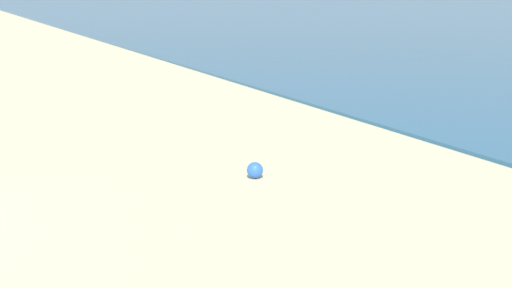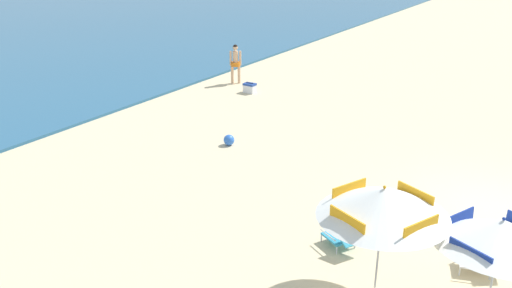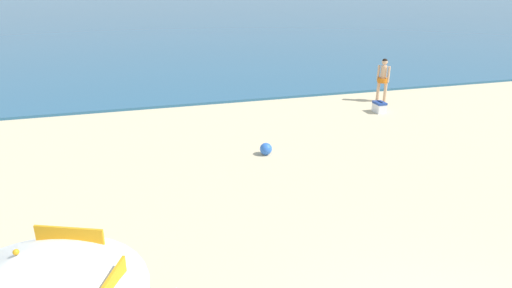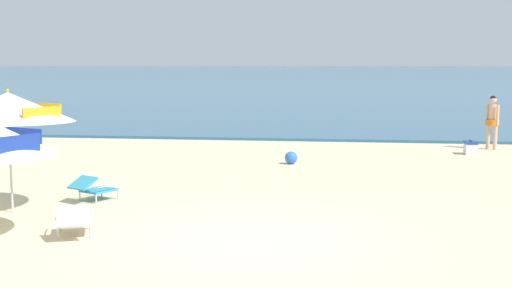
% 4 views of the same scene
% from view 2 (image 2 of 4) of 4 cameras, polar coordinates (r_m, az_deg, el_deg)
% --- Properties ---
extents(ground_plane, '(800.00, 800.00, 0.00)m').
position_cam_2_polar(ground_plane, '(14.73, 23.94, -6.46)').
color(ground_plane, beige).
extents(beach_umbrella_striped_main, '(2.56, 2.57, 2.28)m').
position_cam_2_polar(beach_umbrella_striped_main, '(10.01, 13.12, -5.94)').
color(beach_umbrella_striped_main, silver).
rests_on(beach_umbrella_striped_main, ground).
extents(beach_umbrella_striped_second, '(2.43, 2.39, 2.02)m').
position_cam_2_polar(beach_umbrella_striped_second, '(10.26, 24.19, -8.53)').
color(beach_umbrella_striped_second, silver).
rests_on(beach_umbrella_striped_second, ground).
extents(lounge_chair_under_umbrella, '(0.81, 1.02, 0.53)m').
position_cam_2_polar(lounge_chair_under_umbrella, '(12.10, 22.52, -11.12)').
color(lounge_chair_under_umbrella, white).
rests_on(lounge_chair_under_umbrella, ground).
extents(lounge_chair_beside_umbrella, '(0.88, 1.02, 0.52)m').
position_cam_2_polar(lounge_chair_beside_umbrella, '(12.09, 9.00, -9.54)').
color(lounge_chair_beside_umbrella, teal).
rests_on(lounge_chair_beside_umbrella, ground).
extents(person_standing_near_shore, '(0.42, 0.44, 1.73)m').
position_cam_2_polar(person_standing_near_shore, '(24.17, -2.15, 8.64)').
color(person_standing_near_shore, '#D8A87F').
rests_on(person_standing_near_shore, ground).
extents(cooler_box, '(0.36, 0.50, 0.43)m').
position_cam_2_polar(cooler_box, '(22.93, -0.66, 5.87)').
color(cooler_box, white).
rests_on(cooler_box, ground).
extents(beach_ball, '(0.35, 0.35, 0.35)m').
position_cam_2_polar(beach_ball, '(17.38, -2.84, 0.42)').
color(beach_ball, blue).
rests_on(beach_ball, ground).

